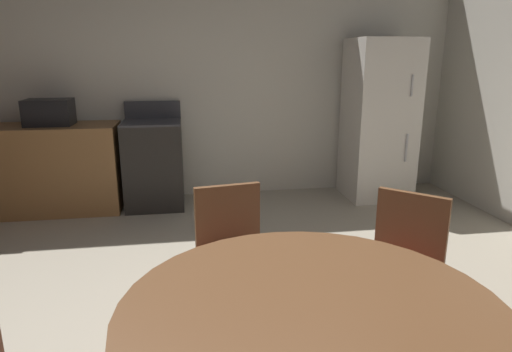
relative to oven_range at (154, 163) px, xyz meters
name	(u,v)px	position (x,y,z in m)	size (l,w,h in m)	color
wall_back	(199,77)	(0.52, 0.40, 0.88)	(6.10, 0.12, 2.70)	beige
kitchen_counter	(25,170)	(-1.29, 0.00, -0.02)	(1.88, 0.60, 0.90)	olive
oven_range	(154,163)	(0.00, 0.00, 0.00)	(0.60, 0.60, 1.10)	black
refrigerator	(379,120)	(2.48, -0.05, 0.41)	(0.68, 0.68, 1.76)	silver
microwave	(49,112)	(-0.99, 0.00, 0.56)	(0.44, 0.32, 0.26)	black
dining_table	(311,345)	(0.75, -3.43, 0.14)	(1.32, 1.32, 0.76)	brown
chair_north	(233,253)	(0.59, -2.42, 0.03)	(0.46, 0.46, 0.87)	brown
chair_northeast	(402,264)	(1.46, -2.70, 0.03)	(0.57, 0.57, 0.87)	brown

